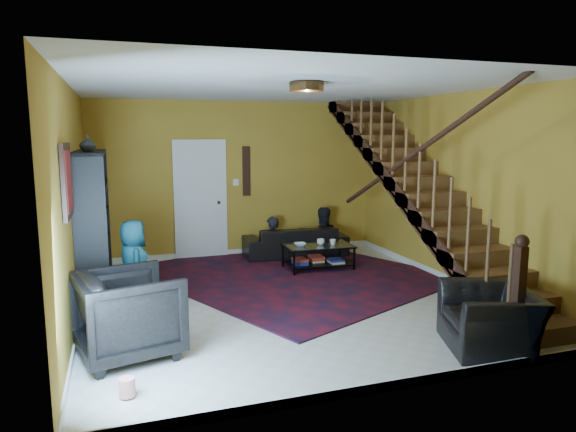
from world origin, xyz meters
name	(u,v)px	position (x,y,z in m)	size (l,w,h in m)	color
floor	(285,298)	(0.00, 0.00, 0.00)	(5.50, 5.50, 0.00)	beige
room	(175,278)	(-1.33, 1.33, 0.05)	(5.50, 5.50, 5.50)	#B68D28
staircase	(424,191)	(2.12, 0.00, 1.40)	(0.95, 5.02, 3.18)	brown
bookshelf	(95,231)	(-2.40, 0.60, 0.96)	(0.35, 1.80, 2.00)	black
door	(201,201)	(-0.70, 2.73, 1.02)	(0.82, 0.05, 2.05)	silver
framed_picture	(67,181)	(-2.57, -0.90, 1.75)	(0.04, 0.74, 0.74)	maroon
wall_hanging	(246,171)	(0.15, 2.73, 1.55)	(0.14, 0.03, 0.90)	black
ceiling_fixture	(307,87)	(0.00, -0.80, 2.74)	(0.40, 0.40, 0.10)	#3F2814
rug	(291,274)	(0.46, 1.12, 0.01)	(3.68, 4.21, 0.02)	#4A0D18
sofa	(295,241)	(0.95, 2.30, 0.27)	(1.86, 0.73, 0.54)	black
armchair_left	(129,314)	(-2.05, -1.26, 0.43)	(0.93, 0.95, 0.87)	black
armchair_right	(490,319)	(1.50, -2.25, 0.31)	(0.97, 0.85, 0.63)	black
person_adult_a	(272,249)	(0.52, 2.35, 0.15)	(0.44, 0.29, 1.20)	black
person_adult_b	(322,242)	(1.50, 2.35, 0.21)	(0.64, 0.50, 1.32)	black
person_child	(134,266)	(-1.95, 0.09, 0.59)	(0.57, 0.37, 1.17)	navy
coffee_table	(318,255)	(0.99, 1.27, 0.24)	(1.12, 0.68, 0.42)	black
cup_a	(321,242)	(1.03, 1.25, 0.47)	(0.12, 0.12, 0.10)	#999999
cup_b	(333,242)	(1.21, 1.18, 0.46)	(0.10, 0.10, 0.09)	#999999
bowl	(300,244)	(0.67, 1.28, 0.44)	(0.20, 0.20, 0.05)	#999999
vase	(88,144)	(-2.41, 0.10, 2.10)	(0.18, 0.18, 0.19)	#999999
popcorn_bucket	(127,387)	(-2.10, -2.14, 0.10)	(0.14, 0.14, 0.16)	red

